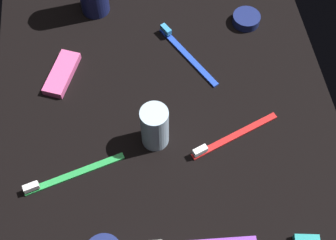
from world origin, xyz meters
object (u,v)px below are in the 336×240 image
at_px(toothbrush_red, 230,137).
at_px(toothbrush_blue, 185,52).
at_px(toothbrush_green, 69,175).
at_px(deodorant_stick, 155,127).
at_px(cream_tin_right, 246,19).
at_px(snack_bar_pink, 62,74).

height_order(toothbrush_red, toothbrush_blue, same).
bearing_deg(toothbrush_green, toothbrush_blue, -44.77).
height_order(deodorant_stick, toothbrush_green, deodorant_stick).
relative_size(toothbrush_red, toothbrush_blue, 1.05).
xyz_separation_m(toothbrush_red, toothbrush_blue, (0.21, 0.05, 0.00)).
bearing_deg(deodorant_stick, toothbrush_green, 108.62).
height_order(toothbrush_blue, cream_tin_right, toothbrush_blue).
distance_m(deodorant_stick, snack_bar_pink, 0.24).
height_order(toothbrush_green, toothbrush_blue, same).
height_order(deodorant_stick, snack_bar_pink, deodorant_stick).
bearing_deg(toothbrush_red, cream_tin_right, -18.29).
bearing_deg(toothbrush_red, toothbrush_green, 97.08).
distance_m(toothbrush_red, snack_bar_pink, 0.35).
bearing_deg(deodorant_stick, snack_bar_pink, 44.90).
bearing_deg(snack_bar_pink, cream_tin_right, -54.20).
height_order(toothbrush_red, cream_tin_right, toothbrush_red).
bearing_deg(toothbrush_green, toothbrush_red, -82.92).
bearing_deg(toothbrush_green, snack_bar_pink, 1.98).
relative_size(toothbrush_blue, snack_bar_pink, 1.57).
bearing_deg(snack_bar_pink, toothbrush_green, -155.18).
bearing_deg(cream_tin_right, toothbrush_red, 161.71).
bearing_deg(cream_tin_right, toothbrush_green, 128.92).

